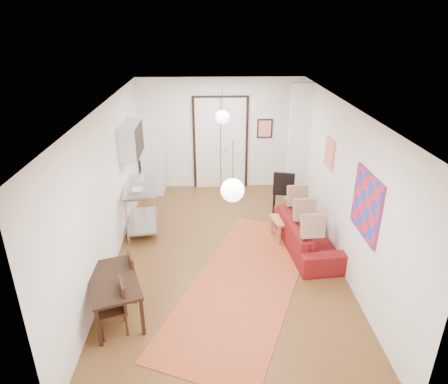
{
  "coord_description": "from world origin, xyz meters",
  "views": [
    {
      "loc": [
        -0.27,
        -6.6,
        4.25
      ],
      "look_at": [
        -0.03,
        0.22,
        1.25
      ],
      "focal_mm": 32.0,
      "sensor_mm": 36.0,
      "label": 1
    }
  ],
  "objects_px": {
    "kitchen_counter": "(141,201)",
    "dining_chair_near": "(122,273)",
    "fridge": "(153,165)",
    "dining_table": "(114,283)",
    "black_side_chair": "(283,185)",
    "dining_chair_far": "(112,301)",
    "sofa": "(307,234)",
    "coffee_table": "(296,220)"
  },
  "relations": [
    {
      "from": "kitchen_counter",
      "to": "dining_chair_near",
      "type": "bearing_deg",
      "value": -97.38
    },
    {
      "from": "fridge",
      "to": "dining_chair_near",
      "type": "xyz_separation_m",
      "value": [
        0.03,
        -4.34,
        -0.27
      ]
    },
    {
      "from": "fridge",
      "to": "dining_table",
      "type": "height_order",
      "value": "fridge"
    },
    {
      "from": "kitchen_counter",
      "to": "black_side_chair",
      "type": "bearing_deg",
      "value": 7.63
    },
    {
      "from": "fridge",
      "to": "dining_chair_far",
      "type": "bearing_deg",
      "value": -87.95
    },
    {
      "from": "dining_chair_far",
      "to": "black_side_chair",
      "type": "xyz_separation_m",
      "value": [
        3.16,
        3.92,
        0.14
      ]
    },
    {
      "from": "sofa",
      "to": "dining_chair_far",
      "type": "bearing_deg",
      "value": 116.82
    },
    {
      "from": "kitchen_counter",
      "to": "sofa",
      "type": "bearing_deg",
      "value": -23.15
    },
    {
      "from": "sofa",
      "to": "black_side_chair",
      "type": "relative_size",
      "value": 2.03
    },
    {
      "from": "coffee_table",
      "to": "fridge",
      "type": "xyz_separation_m",
      "value": [
        -3.23,
        2.44,
        0.37
      ]
    },
    {
      "from": "dining_chair_near",
      "to": "dining_chair_far",
      "type": "height_order",
      "value": "same"
    },
    {
      "from": "coffee_table",
      "to": "dining_chair_far",
      "type": "height_order",
      "value": "dining_chair_far"
    },
    {
      "from": "sofa",
      "to": "kitchen_counter",
      "type": "xyz_separation_m",
      "value": [
        -3.37,
        0.91,
        0.37
      ]
    },
    {
      "from": "kitchen_counter",
      "to": "dining_chair_near",
      "type": "xyz_separation_m",
      "value": [
        0.03,
        -2.33,
        -0.2
      ]
    },
    {
      "from": "dining_table",
      "to": "coffee_table",
      "type": "bearing_deg",
      "value": 35.82
    },
    {
      "from": "coffee_table",
      "to": "kitchen_counter",
      "type": "bearing_deg",
      "value": 172.47
    },
    {
      "from": "coffee_table",
      "to": "dining_table",
      "type": "bearing_deg",
      "value": -144.18
    },
    {
      "from": "dining_table",
      "to": "dining_chair_far",
      "type": "bearing_deg",
      "value": -84.37
    },
    {
      "from": "kitchen_counter",
      "to": "black_side_chair",
      "type": "distance_m",
      "value": 3.31
    },
    {
      "from": "sofa",
      "to": "dining_chair_near",
      "type": "xyz_separation_m",
      "value": [
        -3.35,
        -1.42,
        0.17
      ]
    },
    {
      "from": "dining_chair_far",
      "to": "black_side_chair",
      "type": "relative_size",
      "value": 0.8
    },
    {
      "from": "fridge",
      "to": "black_side_chair",
      "type": "height_order",
      "value": "fridge"
    },
    {
      "from": "dining_chair_near",
      "to": "fridge",
      "type": "bearing_deg",
      "value": 161.15
    },
    {
      "from": "sofa",
      "to": "coffee_table",
      "type": "relative_size",
      "value": 1.99
    },
    {
      "from": "kitchen_counter",
      "to": "dining_chair_near",
      "type": "relative_size",
      "value": 1.69
    },
    {
      "from": "kitchen_counter",
      "to": "fridge",
      "type": "distance_m",
      "value": 2.02
    },
    {
      "from": "black_side_chair",
      "to": "dining_chair_near",
      "type": "bearing_deg",
      "value": 58.91
    },
    {
      "from": "coffee_table",
      "to": "dining_chair_far",
      "type": "xyz_separation_m",
      "value": [
        -3.21,
        -2.6,
        0.1
      ]
    },
    {
      "from": "dining_chair_near",
      "to": "coffee_table",
      "type": "bearing_deg",
      "value": 101.48
    },
    {
      "from": "sofa",
      "to": "dining_table",
      "type": "bearing_deg",
      "value": 113.22
    },
    {
      "from": "kitchen_counter",
      "to": "dining_table",
      "type": "distance_m",
      "value": 2.76
    },
    {
      "from": "black_side_chair",
      "to": "fridge",
      "type": "bearing_deg",
      "value": -6.04
    },
    {
      "from": "fridge",
      "to": "dining_chair_near",
      "type": "height_order",
      "value": "fridge"
    },
    {
      "from": "kitchen_counter",
      "to": "dining_table",
      "type": "relative_size",
      "value": 1.03
    },
    {
      "from": "sofa",
      "to": "dining_chair_near",
      "type": "height_order",
      "value": "dining_chair_near"
    },
    {
      "from": "kitchen_counter",
      "to": "fridge",
      "type": "bearing_deg",
      "value": 82.04
    },
    {
      "from": "sofa",
      "to": "fridge",
      "type": "xyz_separation_m",
      "value": [
        -3.37,
        2.93,
        0.43
      ]
    },
    {
      "from": "kitchen_counter",
      "to": "dining_chair_far",
      "type": "relative_size",
      "value": 1.69
    },
    {
      "from": "dining_table",
      "to": "dining_chair_near",
      "type": "xyz_separation_m",
      "value": [
        0.03,
        0.43,
        -0.12
      ]
    },
    {
      "from": "dining_table",
      "to": "dining_chair_near",
      "type": "bearing_deg",
      "value": 86.47
    },
    {
      "from": "dining_table",
      "to": "black_side_chair",
      "type": "xyz_separation_m",
      "value": [
        3.19,
        3.65,
        0.02
      ]
    },
    {
      "from": "sofa",
      "to": "dining_chair_far",
      "type": "relative_size",
      "value": 2.54
    }
  ]
}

